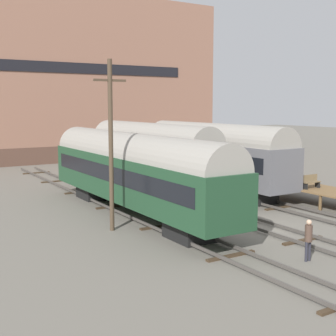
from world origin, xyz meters
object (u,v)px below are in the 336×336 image
train_car_grey (213,153)px  person_worker (308,236)px  bench (311,181)px  utility_pole (111,143)px  train_car_brown (150,153)px  train_car_green (133,169)px

train_car_grey → person_worker: size_ratio=8.52×
bench → train_car_grey: bearing=107.9°
train_car_grey → utility_pole: size_ratio=1.73×
train_car_brown → bench: 11.86m
train_car_green → bench: bearing=-17.5°
train_car_grey → bench: bearing=-72.1°
train_car_grey → person_worker: 16.90m
utility_pole → train_car_grey: bearing=29.2°
train_car_green → bench: 12.11m
person_worker → train_car_brown: bearing=83.2°
bench → person_worker: (-9.03, -7.90, -0.51)m
bench → train_car_green: bearing=162.5°
bench → person_worker: bench is taller
train_car_green → person_worker: size_ratio=10.32×
train_car_grey → person_worker: train_car_grey is taller
train_car_green → utility_pole: 4.05m
train_car_green → utility_pole: bearing=-135.3°
train_car_grey → utility_pole: (-11.61, -6.48, 1.65)m
person_worker → utility_pole: bearing=119.2°
train_car_brown → person_worker: size_ratio=8.41×
utility_pole → bench: bearing=-4.4°
train_car_green → train_car_grey: bearing=23.5°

